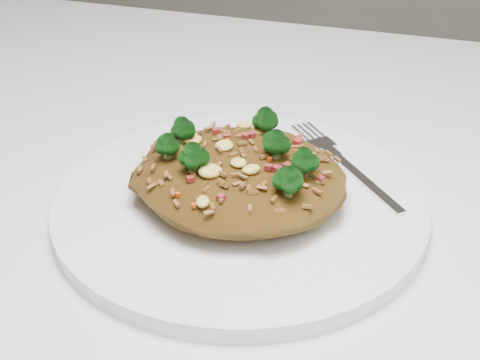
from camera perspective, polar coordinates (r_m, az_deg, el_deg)
name	(u,v)px	position (r m, az deg, el deg)	size (l,w,h in m)	color
dining_table	(334,272)	(0.62, 8.06, -7.74)	(1.20, 0.80, 0.75)	silver
plate	(240,203)	(0.53, 0.00, -2.01)	(0.29, 0.29, 0.01)	white
fried_rice	(240,168)	(0.52, -0.01, 1.02)	(0.17, 0.15, 0.06)	brown
fork	(350,168)	(0.57, 9.39, 0.98)	(0.12, 0.13, 0.00)	silver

